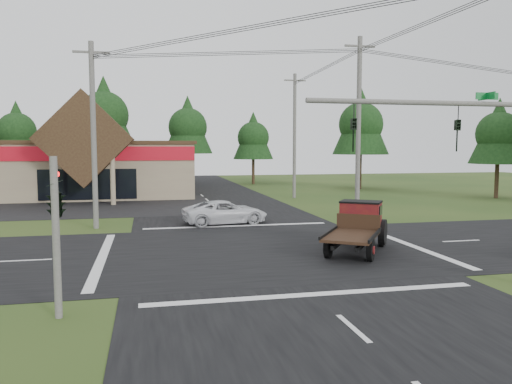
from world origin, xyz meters
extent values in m
plane|color=#254117|center=(0.00, 0.00, 0.00)|extent=(120.00, 120.00, 0.00)
cube|color=black|center=(0.00, 0.00, 0.01)|extent=(12.00, 120.00, 0.02)
cube|color=black|center=(0.00, 0.00, 0.01)|extent=(120.00, 12.00, 0.02)
cube|color=black|center=(-14.00, 19.00, 0.01)|extent=(28.00, 14.00, 0.02)
cube|color=gray|center=(-16.00, 30.00, 2.50)|extent=(30.00, 15.00, 5.00)
cube|color=#341E15|center=(-16.00, 30.00, 5.05)|extent=(30.40, 15.40, 0.30)
cube|color=maroon|center=(-16.00, 22.45, 4.10)|extent=(30.00, 0.12, 1.20)
cube|color=#341E15|center=(-10.00, 21.50, 5.30)|extent=(7.78, 4.00, 7.78)
cylinder|color=gray|center=(-12.20, 19.80, 2.00)|extent=(0.40, 0.40, 4.00)
cylinder|color=gray|center=(-7.80, 19.80, 2.00)|extent=(0.40, 0.40, 4.00)
cube|color=black|center=(-10.00, 22.48, 1.50)|extent=(8.00, 0.08, 2.60)
cylinder|color=#595651|center=(3.50, -7.50, 6.00)|extent=(8.00, 0.16, 0.16)
imported|color=black|center=(4.50, -7.50, 5.00)|extent=(0.16, 0.20, 1.00)
imported|color=black|center=(1.00, -7.50, 5.00)|extent=(0.16, 0.20, 1.00)
cube|color=#0C6626|center=(5.50, -7.50, 6.25)|extent=(0.80, 0.04, 0.22)
cylinder|color=#595651|center=(-7.50, -7.50, 2.20)|extent=(0.20, 0.20, 4.40)
imported|color=black|center=(-7.50, -7.30, 3.70)|extent=(0.53, 2.48, 1.00)
sphere|color=#FF0C0C|center=(-7.50, -7.15, 3.90)|extent=(0.18, 0.18, 0.18)
cylinder|color=#595651|center=(-8.00, 8.00, 5.25)|extent=(0.30, 0.30, 10.50)
cube|color=#595651|center=(-8.00, 8.00, 9.90)|extent=(2.00, 0.12, 0.12)
cylinder|color=#595651|center=(8.00, 8.00, 5.75)|extent=(0.30, 0.30, 11.50)
cube|color=#595651|center=(8.00, 8.00, 10.90)|extent=(2.00, 0.12, 0.12)
cylinder|color=#595651|center=(8.00, 22.00, 5.60)|extent=(0.30, 0.30, 11.20)
cube|color=#595651|center=(8.00, 22.00, 10.60)|extent=(2.00, 0.12, 0.12)
cylinder|color=#332316|center=(-20.00, 42.00, 1.75)|extent=(0.36, 0.36, 3.50)
cone|color=black|center=(-20.00, 42.00, 6.80)|extent=(5.60, 5.60, 6.60)
sphere|color=black|center=(-20.00, 42.00, 6.50)|extent=(4.40, 4.40, 4.40)
cylinder|color=#332316|center=(-10.00, 41.00, 2.27)|extent=(0.36, 0.36, 4.55)
cone|color=black|center=(-10.00, 41.00, 8.84)|extent=(7.28, 7.28, 8.58)
sphere|color=black|center=(-10.00, 41.00, 8.45)|extent=(5.72, 5.72, 5.72)
cylinder|color=#332316|center=(0.00, 42.00, 1.92)|extent=(0.36, 0.36, 3.85)
cone|color=black|center=(0.00, 42.00, 7.48)|extent=(6.16, 6.16, 7.26)
sphere|color=black|center=(0.00, 42.00, 7.15)|extent=(4.84, 4.84, 4.84)
cylinder|color=#332316|center=(8.00, 40.00, 1.57)|extent=(0.36, 0.36, 3.15)
cone|color=black|center=(8.00, 40.00, 6.12)|extent=(5.04, 5.04, 5.94)
sphere|color=black|center=(8.00, 40.00, 5.85)|extent=(3.96, 3.96, 3.96)
cylinder|color=#332316|center=(18.00, 30.00, 1.92)|extent=(0.36, 0.36, 3.85)
cone|color=black|center=(18.00, 30.00, 7.48)|extent=(6.16, 6.16, 7.26)
sphere|color=black|center=(18.00, 30.00, 7.15)|extent=(4.84, 4.84, 4.84)
cylinder|color=#332316|center=(26.00, 18.00, 1.57)|extent=(0.36, 0.36, 3.15)
cone|color=black|center=(26.00, 18.00, 6.12)|extent=(5.04, 5.04, 5.94)
sphere|color=black|center=(26.00, 18.00, 5.85)|extent=(3.96, 3.96, 3.96)
imported|color=silver|center=(-0.50, 8.11, 0.71)|extent=(5.41, 3.13, 1.42)
camera|label=1|loc=(-5.06, -21.57, 4.64)|focal=35.00mm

